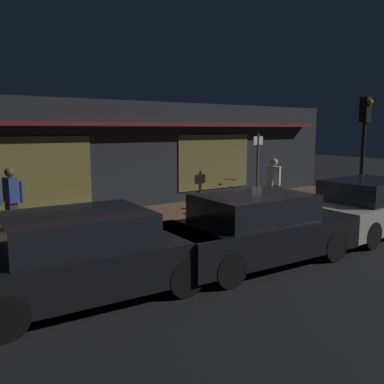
{
  "coord_description": "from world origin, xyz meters",
  "views": [
    {
      "loc": [
        -6.3,
        -6.93,
        2.71
      ],
      "look_at": [
        0.34,
        2.4,
        0.95
      ],
      "focal_mm": 38.56,
      "sensor_mm": 36.0,
      "label": 1
    }
  ],
  "objects_px": {
    "motorcycle": "(227,205)",
    "traffic_light_pole": "(364,137)",
    "parked_car_across": "(369,207)",
    "sign_post": "(258,163)",
    "bicycle_parked": "(224,197)",
    "parked_car_near": "(84,256)",
    "person_bystander": "(274,184)",
    "parked_car_far": "(257,229)",
    "person_photographer": "(11,201)"
  },
  "relations": [
    {
      "from": "motorcycle",
      "to": "traffic_light_pole",
      "type": "xyz_separation_m",
      "value": [
        3.71,
        -1.61,
        1.83
      ]
    },
    {
      "from": "person_photographer",
      "to": "sign_post",
      "type": "xyz_separation_m",
      "value": [
        8.33,
        0.34,
        0.48
      ]
    },
    {
      "from": "parked_car_far",
      "to": "parked_car_across",
      "type": "relative_size",
      "value": 1.0
    },
    {
      "from": "person_photographer",
      "to": "person_bystander",
      "type": "xyz_separation_m",
      "value": [
        7.22,
        -1.5,
        0.0
      ]
    },
    {
      "from": "bicycle_parked",
      "to": "person_bystander",
      "type": "distance_m",
      "value": 1.69
    },
    {
      "from": "sign_post",
      "to": "parked_car_far",
      "type": "relative_size",
      "value": 0.57
    },
    {
      "from": "motorcycle",
      "to": "person_bystander",
      "type": "bearing_deg",
      "value": 8.15
    },
    {
      "from": "bicycle_parked",
      "to": "parked_car_across",
      "type": "height_order",
      "value": "parked_car_across"
    },
    {
      "from": "parked_car_near",
      "to": "parked_car_across",
      "type": "relative_size",
      "value": 1.01
    },
    {
      "from": "bicycle_parked",
      "to": "sign_post",
      "type": "bearing_deg",
      "value": 12.79
    },
    {
      "from": "sign_post",
      "to": "parked_car_near",
      "type": "height_order",
      "value": "sign_post"
    },
    {
      "from": "bicycle_parked",
      "to": "parked_car_far",
      "type": "distance_m",
      "value": 5.07
    },
    {
      "from": "person_bystander",
      "to": "parked_car_near",
      "type": "relative_size",
      "value": 0.4
    },
    {
      "from": "parked_car_across",
      "to": "parked_car_far",
      "type": "bearing_deg",
      "value": -179.67
    },
    {
      "from": "person_photographer",
      "to": "parked_car_across",
      "type": "relative_size",
      "value": 0.4
    },
    {
      "from": "parked_car_near",
      "to": "parked_car_across",
      "type": "bearing_deg",
      "value": -1.99
    },
    {
      "from": "motorcycle",
      "to": "parked_car_near",
      "type": "height_order",
      "value": "parked_car_near"
    },
    {
      "from": "parked_car_near",
      "to": "sign_post",
      "type": "bearing_deg",
      "value": 28.54
    },
    {
      "from": "traffic_light_pole",
      "to": "motorcycle",
      "type": "bearing_deg",
      "value": 156.48
    },
    {
      "from": "person_bystander",
      "to": "traffic_light_pole",
      "type": "xyz_separation_m",
      "value": [
        1.6,
        -1.91,
        1.45
      ]
    },
    {
      "from": "parked_car_across",
      "to": "sign_post",
      "type": "bearing_deg",
      "value": 83.22
    },
    {
      "from": "bicycle_parked",
      "to": "traffic_light_pole",
      "type": "xyz_separation_m",
      "value": [
        2.38,
        -3.32,
        1.97
      ]
    },
    {
      "from": "person_photographer",
      "to": "parked_car_across",
      "type": "height_order",
      "value": "person_photographer"
    },
    {
      "from": "parked_car_far",
      "to": "parked_car_across",
      "type": "height_order",
      "value": "same"
    },
    {
      "from": "bicycle_parked",
      "to": "person_photographer",
      "type": "xyz_separation_m",
      "value": [
        -6.45,
        0.09,
        0.52
      ]
    },
    {
      "from": "person_photographer",
      "to": "parked_car_across",
      "type": "bearing_deg",
      "value": -29.17
    },
    {
      "from": "motorcycle",
      "to": "person_photographer",
      "type": "xyz_separation_m",
      "value": [
        -5.12,
        1.8,
        0.38
      ]
    },
    {
      "from": "motorcycle",
      "to": "traffic_light_pole",
      "type": "height_order",
      "value": "traffic_light_pole"
    },
    {
      "from": "person_photographer",
      "to": "traffic_light_pole",
      "type": "height_order",
      "value": "traffic_light_pole"
    },
    {
      "from": "motorcycle",
      "to": "parked_car_across",
      "type": "xyz_separation_m",
      "value": [
        2.65,
        -2.54,
        0.06
      ]
    },
    {
      "from": "sign_post",
      "to": "traffic_light_pole",
      "type": "height_order",
      "value": "traffic_light_pole"
    },
    {
      "from": "sign_post",
      "to": "traffic_light_pole",
      "type": "relative_size",
      "value": 0.67
    },
    {
      "from": "motorcycle",
      "to": "sign_post",
      "type": "bearing_deg",
      "value": 33.71
    },
    {
      "from": "motorcycle",
      "to": "parked_car_across",
      "type": "bearing_deg",
      "value": -43.79
    },
    {
      "from": "parked_car_across",
      "to": "bicycle_parked",
      "type": "bearing_deg",
      "value": 107.32
    },
    {
      "from": "person_bystander",
      "to": "parked_car_across",
      "type": "xyz_separation_m",
      "value": [
        0.55,
        -2.84,
        -0.32
      ]
    },
    {
      "from": "parked_car_near",
      "to": "person_bystander",
      "type": "bearing_deg",
      "value": 20.18
    },
    {
      "from": "person_bystander",
      "to": "parked_car_near",
      "type": "height_order",
      "value": "person_bystander"
    },
    {
      "from": "person_photographer",
      "to": "parked_car_near",
      "type": "distance_m",
      "value": 4.1
    },
    {
      "from": "bicycle_parked",
      "to": "person_bystander",
      "type": "bearing_deg",
      "value": -61.14
    },
    {
      "from": "motorcycle",
      "to": "parked_car_far",
      "type": "distance_m",
      "value": 2.92
    },
    {
      "from": "parked_car_far",
      "to": "bicycle_parked",
      "type": "bearing_deg",
      "value": 57.59
    },
    {
      "from": "motorcycle",
      "to": "person_bystander",
      "type": "relative_size",
      "value": 0.98
    },
    {
      "from": "traffic_light_pole",
      "to": "parked_car_near",
      "type": "relative_size",
      "value": 0.86
    },
    {
      "from": "person_photographer",
      "to": "parked_car_across",
      "type": "distance_m",
      "value": 8.91
    },
    {
      "from": "traffic_light_pole",
      "to": "parked_car_far",
      "type": "bearing_deg",
      "value": -169.43
    },
    {
      "from": "motorcycle",
      "to": "bicycle_parked",
      "type": "relative_size",
      "value": 1.08
    },
    {
      "from": "motorcycle",
      "to": "parked_car_far",
      "type": "bearing_deg",
      "value": -118.49
    },
    {
      "from": "person_bystander",
      "to": "sign_post",
      "type": "bearing_deg",
      "value": 58.99
    },
    {
      "from": "sign_post",
      "to": "parked_car_far",
      "type": "xyz_separation_m",
      "value": [
        -4.6,
        -4.7,
        -0.81
      ]
    }
  ]
}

